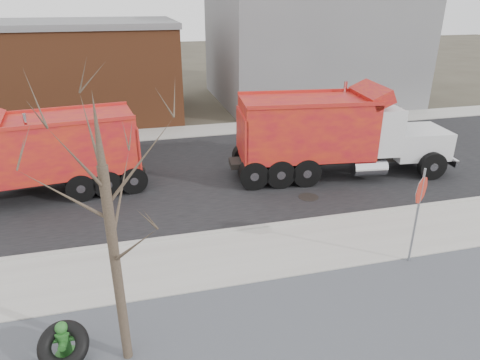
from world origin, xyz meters
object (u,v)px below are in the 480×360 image
object	(u,v)px
truck_tire	(63,346)
dump_truck_red_a	(333,131)
fire_hydrant	(64,341)
stop_sign	(420,200)
dump_truck_red_b	(42,152)

from	to	relation	value
truck_tire	dump_truck_red_a	world-z (taller)	dump_truck_red_a
fire_hydrant	dump_truck_red_a	bearing A→B (deg)	42.17
stop_sign	dump_truck_red_a	xyz separation A→B (m)	(0.61, 6.10, -0.07)
fire_hydrant	dump_truck_red_b	size ratio (longest dim) A/B	0.11
fire_hydrant	stop_sign	xyz separation A→B (m)	(8.39, 1.18, 1.44)
dump_truck_red_b	fire_hydrant	bearing A→B (deg)	92.85
stop_sign	dump_truck_red_b	distance (m)	11.91
stop_sign	dump_truck_red_b	size ratio (longest dim) A/B	0.35
fire_hydrant	truck_tire	world-z (taller)	fire_hydrant
truck_tire	stop_sign	bearing A→B (deg)	9.13
dump_truck_red_b	stop_sign	bearing A→B (deg)	138.17
dump_truck_red_a	dump_truck_red_b	world-z (taller)	dump_truck_red_a
dump_truck_red_a	stop_sign	bearing A→B (deg)	-89.21
truck_tire	dump_truck_red_a	distance (m)	11.75
truck_tire	dump_truck_red_b	bearing A→B (deg)	99.93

